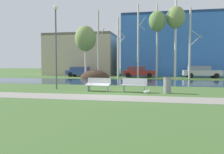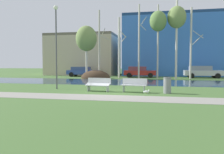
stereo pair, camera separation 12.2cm
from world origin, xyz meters
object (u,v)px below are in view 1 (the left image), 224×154
object	(u,v)px
bench_right	(134,85)
seagull	(147,92)
bench_left	(98,84)
streetlamp	(56,34)
parked_van_nearest_blue	(82,71)
trash_bin	(167,85)
parked_sedan_second_red	(138,72)
parked_hatch_third_silver	(201,72)

from	to	relation	value
bench_right	seagull	xyz separation A→B (m)	(0.83, -0.65, -0.34)
bench_left	streetlamp	xyz separation A→B (m)	(-3.27, 0.76, 3.42)
parked_van_nearest_blue	trash_bin	bearing A→B (deg)	-56.32
trash_bin	parked_sedan_second_red	distance (m)	16.62
trash_bin	parked_van_nearest_blue	bearing A→B (deg)	123.68
bench_right	parked_hatch_third_silver	size ratio (longest dim) A/B	0.35
parked_sedan_second_red	bench_right	bearing A→B (deg)	-86.23
bench_left	parked_sedan_second_red	distance (m)	16.23
bench_left	trash_bin	world-z (taller)	trash_bin
seagull	parked_hatch_third_silver	world-z (taller)	parked_hatch_third_silver
seagull	parked_sedan_second_red	bearing A→B (deg)	96.42
bench_left	bench_right	world-z (taller)	same
bench_left	parked_hatch_third_silver	distance (m)	18.90
trash_bin	seagull	size ratio (longest dim) A/B	2.34
parked_sedan_second_red	parked_hatch_third_silver	bearing A→B (deg)	2.32
parked_van_nearest_blue	parked_sedan_second_red	size ratio (longest dim) A/B	1.05
bench_right	parked_van_nearest_blue	bearing A→B (deg)	118.77
trash_bin	streetlamp	world-z (taller)	streetlamp
parked_van_nearest_blue	parked_hatch_third_silver	bearing A→B (deg)	-0.18
bench_left	parked_van_nearest_blue	xyz separation A→B (m)	(-6.74, 16.55, 0.27)
bench_right	streetlamp	world-z (taller)	streetlamp
bench_left	trash_bin	bearing A→B (deg)	-1.98
parked_van_nearest_blue	parked_sedan_second_red	distance (m)	8.03
parked_van_nearest_blue	parked_hatch_third_silver	size ratio (longest dim) A/B	0.94
bench_right	parked_van_nearest_blue	world-z (taller)	parked_van_nearest_blue
bench_left	parked_sedan_second_red	world-z (taller)	parked_sedan_second_red
seagull	parked_sedan_second_red	distance (m)	16.94
trash_bin	parked_van_nearest_blue	size ratio (longest dim) A/B	0.22
parked_van_nearest_blue	parked_hatch_third_silver	distance (m)	15.96
parked_van_nearest_blue	parked_hatch_third_silver	xyz separation A→B (m)	(15.96, -0.05, 0.07)
bench_left	parked_sedan_second_red	xyz separation A→B (m)	(1.27, 16.17, 0.29)
trash_bin	parked_hatch_third_silver	xyz separation A→B (m)	(4.84, 16.65, 0.29)
bench_left	seagull	size ratio (longest dim) A/B	3.90
seagull	parked_hatch_third_silver	distance (m)	18.20
bench_right	parked_sedan_second_red	size ratio (longest dim) A/B	0.39
bench_left	parked_sedan_second_red	bearing A→B (deg)	85.49
streetlamp	parked_hatch_third_silver	xyz separation A→B (m)	(12.49, 15.73, -3.08)
streetlamp	parked_hatch_third_silver	world-z (taller)	streetlamp
seagull	streetlamp	xyz separation A→B (m)	(-6.44, 1.42, 3.76)
parked_van_nearest_blue	parked_hatch_third_silver	world-z (taller)	parked_hatch_third_silver
bench_left	trash_bin	xyz separation A→B (m)	(4.38, -0.15, 0.04)
bench_left	seagull	xyz separation A→B (m)	(3.17, -0.65, -0.34)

